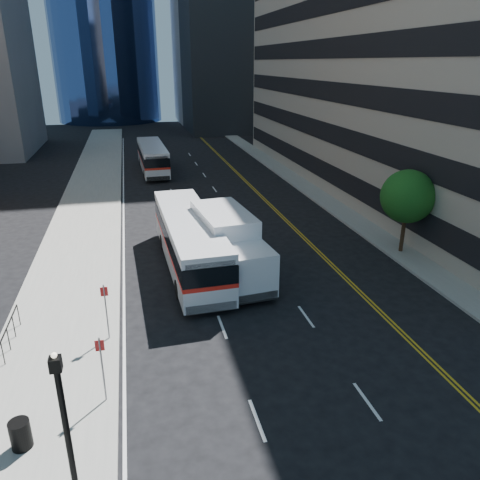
{
  "coord_description": "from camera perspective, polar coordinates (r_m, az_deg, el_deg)",
  "views": [
    {
      "loc": [
        -6.88,
        -15.93,
        11.15
      ],
      "look_at": [
        -1.89,
        5.35,
        2.8
      ],
      "focal_mm": 35.0,
      "sensor_mm": 36.0,
      "label": 1
    }
  ],
  "objects": [
    {
      "name": "sidewalk_west",
      "position": [
        42.56,
        -17.67,
        4.82
      ],
      "size": [
        5.0,
        90.0,
        0.15
      ],
      "primitive_type": "cube",
      "color": "gray",
      "rests_on": "ground"
    },
    {
      "name": "street_tree",
      "position": [
        29.69,
        19.76,
        5.01
      ],
      "size": [
        3.2,
        3.2,
        5.1
      ],
      "color": "#332114",
      "rests_on": "sidewalk_east"
    },
    {
      "name": "trash_can",
      "position": [
        16.68,
        -25.18,
        -20.65
      ],
      "size": [
        0.81,
        0.81,
        0.93
      ],
      "primitive_type": "cylinder",
      "rotation": [
        0.0,
        0.0,
        -0.39
      ],
      "color": "black",
      "rests_on": "sidewalk_west"
    },
    {
      "name": "box_truck",
      "position": [
        25.25,
        -1.29,
        -0.68
      ],
      "size": [
        3.29,
        7.61,
        3.54
      ],
      "rotation": [
        0.0,
        0.0,
        0.1
      ],
      "color": "silver",
      "rests_on": "ground"
    },
    {
      "name": "lamp_post",
      "position": [
        13.2,
        -20.48,
        -20.38
      ],
      "size": [
        0.28,
        0.28,
        4.56
      ],
      "color": "black",
      "rests_on": "sidewalk_west"
    },
    {
      "name": "bus_rear",
      "position": [
        51.83,
        -10.63,
        9.93
      ],
      "size": [
        2.82,
        11.39,
        2.92
      ],
      "rotation": [
        0.0,
        0.0,
        0.03
      ],
      "color": "silver",
      "rests_on": "ground"
    },
    {
      "name": "sidewalk_east",
      "position": [
        45.28,
        7.81,
        6.55
      ],
      "size": [
        2.0,
        90.0,
        0.15
      ],
      "primitive_type": "cube",
      "color": "gray",
      "rests_on": "ground"
    },
    {
      "name": "bus_front",
      "position": [
        26.63,
        -6.21,
        -0.04
      ],
      "size": [
        3.04,
        12.06,
        3.09
      ],
      "rotation": [
        0.0,
        0.0,
        0.04
      ],
      "color": "silver",
      "rests_on": "ground"
    },
    {
      "name": "ground",
      "position": [
        20.63,
        8.73,
        -12.09
      ],
      "size": [
        160.0,
        160.0,
        0.0
      ],
      "primitive_type": "plane",
      "color": "black",
      "rests_on": "ground"
    }
  ]
}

